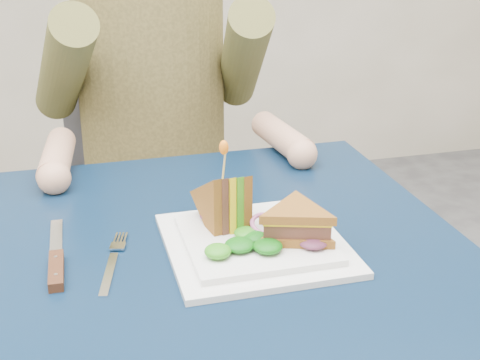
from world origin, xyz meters
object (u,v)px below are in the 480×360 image
object	(u,v)px
sandwich_flat	(297,223)
sandwich_upright	(224,205)
fork	(112,264)
chair	(152,177)
diner	(151,42)
plate	(255,242)
knife	(56,264)
table	(216,285)

from	to	relation	value
sandwich_flat	sandwich_upright	size ratio (longest dim) A/B	1.21
fork	chair	bearing A→B (deg)	78.52
diner	plate	xyz separation A→B (m)	(0.05, -0.67, -0.18)
sandwich_flat	knife	world-z (taller)	sandwich_flat
sandwich_upright	diner	bearing A→B (deg)	91.54
sandwich_upright	chair	bearing A→B (deg)	91.31
chair	knife	distance (m)	0.82
fork	knife	bearing A→B (deg)	169.93
table	fork	world-z (taller)	fork
knife	table	bearing A→B (deg)	5.79
diner	knife	size ratio (longest dim) A/B	3.36
table	plate	distance (m)	0.11
table	knife	world-z (taller)	knife
plate	sandwich_flat	xyz separation A→B (m)	(0.05, -0.02, 0.04)
table	sandwich_flat	world-z (taller)	sandwich_flat
table	chair	world-z (taller)	chair
sandwich_upright	knife	bearing A→B (deg)	-173.29
plate	sandwich_upright	xyz separation A→B (m)	(-0.04, 0.04, 0.05)
table	knife	xyz separation A→B (m)	(-0.23, -0.02, 0.09)
sandwich_flat	sandwich_upright	distance (m)	0.11
diner	table	bearing A→B (deg)	-90.00
chair	fork	bearing A→B (deg)	-101.48
plate	knife	bearing A→B (deg)	176.91
plate	diner	bearing A→B (deg)	94.49
chair	plate	xyz separation A→B (m)	(0.05, -0.78, 0.20)
diner	sandwich_flat	world-z (taller)	diner
fork	diner	bearing A→B (deg)	76.65
table	sandwich_flat	size ratio (longest dim) A/B	4.74
plate	sandwich_upright	bearing A→B (deg)	128.42
fork	knife	xyz separation A→B (m)	(-0.08, 0.01, 0.00)
fork	knife	size ratio (longest dim) A/B	0.80
plate	knife	distance (m)	0.29
knife	chair	bearing A→B (deg)	72.97
plate	fork	world-z (taller)	plate
sandwich_upright	knife	distance (m)	0.26
sandwich_flat	fork	world-z (taller)	sandwich_flat
sandwich_flat	knife	size ratio (longest dim) A/B	0.71
plate	fork	distance (m)	0.21
table	sandwich_upright	size ratio (longest dim) A/B	5.73
chair	sandwich_flat	world-z (taller)	chair
table	sandwich_flat	distance (m)	0.18
plate	table	bearing A→B (deg)	143.20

